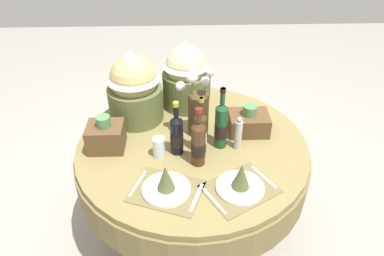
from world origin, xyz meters
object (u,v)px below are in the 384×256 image
object	(u,v)px
flower_vase	(198,107)
woven_basket_side_right	(249,122)
pepper_mill	(238,134)
place_setting_right	(241,182)
wine_bottle_centre	(221,125)
wine_bottle_right	(177,134)
dining_table	(192,162)
wine_bottle_left	(198,143)
place_setting_left	(166,184)
gift_tub_back_left	(134,84)
gift_tub_back_centre	(186,73)
wine_bottle_rear	(201,132)
tumbler_near_left	(159,147)
woven_basket_side_left	(106,136)

from	to	relation	value
flower_vase	woven_basket_side_right	bearing A→B (deg)	1.60
pepper_mill	place_setting_right	bearing A→B (deg)	-95.46
wine_bottle_centre	wine_bottle_right	size ratio (longest dim) A/B	1.15
place_setting_right	pepper_mill	bearing A→B (deg)	84.54
wine_bottle_right	pepper_mill	distance (m)	0.34
dining_table	wine_bottle_left	world-z (taller)	wine_bottle_left
wine_bottle_left	woven_basket_side_right	xyz separation A→B (m)	(0.31, 0.28, -0.07)
place_setting_left	gift_tub_back_left	xyz separation A→B (m)	(-0.20, 0.66, 0.19)
gift_tub_back_centre	wine_bottle_rear	bearing A→B (deg)	-82.02
wine_bottle_centre	woven_basket_side_right	distance (m)	0.24
dining_table	wine_bottle_right	size ratio (longest dim) A/B	4.18
wine_bottle_right	pepper_mill	size ratio (longest dim) A/B	1.56
gift_tub_back_centre	place_setting_left	bearing A→B (deg)	-98.09
dining_table	wine_bottle_right	xyz separation A→B (m)	(-0.09, -0.08, 0.27)
place_setting_right	tumbler_near_left	size ratio (longest dim) A/B	3.63
place_setting_right	wine_bottle_centre	size ratio (longest dim) A/B	1.14
dining_table	woven_basket_side_left	world-z (taller)	woven_basket_side_left
wine_bottle_right	tumbler_near_left	bearing A→B (deg)	-163.70
tumbler_near_left	woven_basket_side_right	world-z (taller)	woven_basket_side_right
wine_bottle_right	wine_bottle_rear	distance (m)	0.13
gift_tub_back_centre	woven_basket_side_right	distance (m)	0.52
place_setting_left	pepper_mill	distance (m)	0.51
tumbler_near_left	pepper_mill	xyz separation A→B (m)	(0.44, 0.05, 0.04)
wine_bottle_right	pepper_mill	world-z (taller)	wine_bottle_right
flower_vase	tumbler_near_left	distance (m)	0.32
place_setting_right	wine_bottle_left	size ratio (longest dim) A/B	1.23
flower_vase	gift_tub_back_left	world-z (taller)	gift_tub_back_left
tumbler_near_left	woven_basket_side_right	bearing A→B (deg)	22.01
wine_bottle_left	woven_basket_side_left	size ratio (longest dim) A/B	1.66
wine_bottle_left	wine_bottle_centre	xyz separation A→B (m)	(0.13, 0.15, 0.01)
wine_bottle_rear	pepper_mill	xyz separation A→B (m)	(0.21, 0.02, -0.03)
pepper_mill	gift_tub_back_centre	world-z (taller)	gift_tub_back_centre
wine_bottle_centre	pepper_mill	size ratio (longest dim) A/B	1.79
wine_bottle_left	wine_bottle_rear	size ratio (longest dim) A/B	1.00
place_setting_left	woven_basket_side_right	bearing A→B (deg)	45.40
dining_table	gift_tub_back_left	world-z (taller)	gift_tub_back_left
flower_vase	gift_tub_back_centre	xyz separation A→B (m)	(-0.06, 0.33, 0.06)
wine_bottle_centre	tumbler_near_left	bearing A→B (deg)	-167.01
place_setting_left	wine_bottle_centre	bearing A→B (deg)	49.83
wine_bottle_rear	woven_basket_side_left	bearing A→B (deg)	174.70
dining_table	flower_vase	xyz separation A→B (m)	(0.03, 0.09, 0.33)
flower_vase	wine_bottle_rear	xyz separation A→B (m)	(0.01, -0.17, -0.05)
wine_bottle_centre	woven_basket_side_right	world-z (taller)	wine_bottle_centre
woven_basket_side_right	woven_basket_side_left	bearing A→B (deg)	-171.12
wine_bottle_centre	wine_bottle_rear	bearing A→B (deg)	-158.69
wine_bottle_right	place_setting_left	bearing A→B (deg)	-99.92
woven_basket_side_left	place_setting_right	bearing A→B (deg)	-26.90
dining_table	wine_bottle_rear	bearing A→B (deg)	-59.55
woven_basket_side_right	pepper_mill	bearing A→B (deg)	-118.31
gift_tub_back_centre	gift_tub_back_left	bearing A→B (deg)	-154.54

